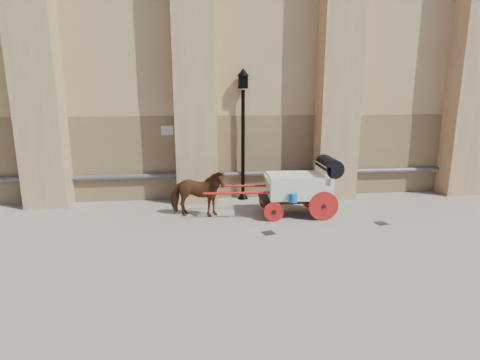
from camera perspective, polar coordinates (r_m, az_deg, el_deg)
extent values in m
plane|color=gray|center=(10.10, -0.50, -8.58)|extent=(90.00, 90.00, 0.00)
cube|color=olive|center=(14.02, 5.77, 3.68)|extent=(44.00, 0.35, 3.00)
cylinder|color=#59595B|center=(13.86, 5.95, 1.05)|extent=(42.00, 0.18, 0.18)
cube|color=beige|center=(13.42, -11.02, 7.42)|extent=(0.42, 0.04, 0.32)
imported|color=brown|center=(11.56, -6.49, -2.08)|extent=(1.86, 1.08, 1.48)
cube|color=black|center=(11.86, 8.33, -2.71)|extent=(2.25, 1.12, 0.12)
cube|color=#ECE8C9|center=(11.79, 8.87, -0.82)|extent=(1.97, 1.35, 0.70)
cube|color=#ECE8C9|center=(11.89, 12.46, 1.11)|extent=(0.22, 1.25, 0.55)
cube|color=#ECE8C9|center=(11.58, 4.80, 0.31)|extent=(0.41, 1.12, 0.10)
cylinder|color=black|center=(11.91, 13.43, 2.06)|extent=(0.63, 1.28, 0.56)
cylinder|color=red|center=(11.49, 12.61, -3.90)|extent=(0.90, 0.11, 0.90)
cylinder|color=red|center=(12.64, 11.08, -2.33)|extent=(0.90, 0.11, 0.90)
cylinder|color=red|center=(11.22, 5.18, -4.85)|extent=(0.60, 0.09, 0.60)
cylinder|color=red|center=(12.39, 4.32, -3.15)|extent=(0.60, 0.09, 0.60)
cylinder|color=red|center=(11.13, 0.52, -1.99)|extent=(2.40, 0.21, 0.07)
cylinder|color=red|center=(12.00, 0.21, -0.92)|extent=(2.40, 0.21, 0.07)
cylinder|color=blue|center=(11.11, 8.09, -2.68)|extent=(0.26, 0.26, 0.26)
cylinder|color=black|center=(13.35, 0.46, 5.21)|extent=(0.13, 0.13, 3.88)
cone|color=black|center=(13.68, 0.44, -2.07)|extent=(0.39, 0.39, 0.39)
cube|color=black|center=(13.25, 0.47, 14.74)|extent=(0.30, 0.30, 0.45)
cone|color=black|center=(13.27, 0.48, 16.14)|extent=(0.43, 0.43, 0.26)
cube|color=black|center=(10.35, 4.37, -8.04)|extent=(0.40, 0.40, 0.01)
cube|color=black|center=(11.83, 20.71, -6.19)|extent=(0.37, 0.37, 0.01)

